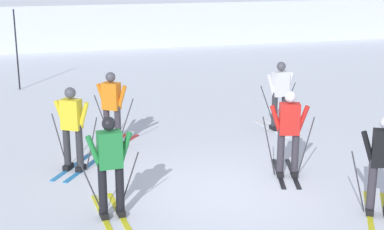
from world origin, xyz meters
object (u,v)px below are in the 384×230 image
(skier_yellow, at_px, (72,127))
(skier_green, at_px, (110,164))
(trail_marker_pole, at_px, (17,50))
(skier_orange, at_px, (112,107))
(skier_white, at_px, (280,94))
(conifer_far_left, at_px, (236,3))
(skier_black, at_px, (383,163))
(skier_red, at_px, (289,132))

(skier_yellow, bearing_deg, skier_green, -79.70)
(skier_yellow, distance_m, trail_marker_pole, 8.07)
(skier_orange, bearing_deg, trail_marker_pole, 107.49)
(skier_white, bearing_deg, skier_yellow, -163.68)
(skier_yellow, relative_size, skier_white, 1.00)
(skier_white, distance_m, trail_marker_pole, 9.00)
(skier_green, height_order, conifer_far_left, conifer_far_left)
(skier_yellow, bearing_deg, skier_orange, 53.90)
(skier_black, relative_size, conifer_far_left, 0.54)
(skier_red, bearing_deg, conifer_far_left, 72.89)
(trail_marker_pole, height_order, conifer_far_left, conifer_far_left)
(trail_marker_pole, bearing_deg, skier_black, -63.09)
(skier_yellow, relative_size, conifer_far_left, 0.54)
(skier_red, bearing_deg, skier_green, -166.10)
(skier_red, bearing_deg, skier_yellow, 159.76)
(skier_red, xyz_separation_m, skier_orange, (-2.99, 2.78, -0.00))
(trail_marker_pole, xyz_separation_m, conifer_far_left, (10.91, 9.48, 0.59))
(conifer_far_left, bearing_deg, skier_black, -103.72)
(skier_green, distance_m, skier_white, 6.04)
(skier_white, xyz_separation_m, trail_marker_pole, (-6.24, 6.49, 0.38))
(skier_green, distance_m, trail_marker_pole, 10.43)
(skier_red, bearing_deg, skier_white, 68.76)
(trail_marker_pole, bearing_deg, conifer_far_left, 40.99)
(skier_black, distance_m, skier_red, 2.13)
(skier_green, xyz_separation_m, skier_red, (3.53, 0.87, 0.00))
(conifer_far_left, bearing_deg, skier_orange, -118.64)
(skier_black, distance_m, skier_orange, 6.05)
(skier_yellow, distance_m, skier_red, 4.21)
(skier_white, relative_size, conifer_far_left, 0.54)
(skier_yellow, bearing_deg, skier_red, -20.24)
(skier_yellow, bearing_deg, skier_white, 16.32)
(skier_yellow, xyz_separation_m, skier_red, (3.95, -1.46, 0.00))
(conifer_far_left, bearing_deg, skier_red, -107.11)
(skier_black, xyz_separation_m, skier_orange, (-3.71, 4.78, 0.00))
(trail_marker_pole, bearing_deg, skier_yellow, -81.91)
(skier_yellow, relative_size, skier_orange, 1.00)
(skier_orange, bearing_deg, skier_red, -42.90)
(skier_yellow, height_order, skier_white, same)
(skier_yellow, height_order, trail_marker_pole, trail_marker_pole)
(skier_green, xyz_separation_m, conifer_far_left, (9.36, 19.79, 0.97))
(skier_black, bearing_deg, skier_green, 165.10)
(skier_black, height_order, conifer_far_left, conifer_far_left)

